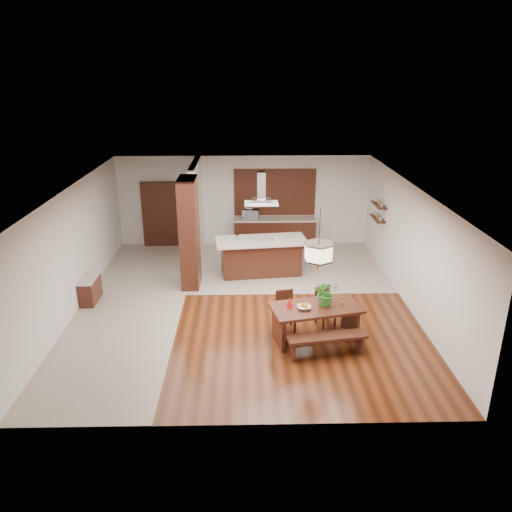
{
  "coord_description": "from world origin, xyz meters",
  "views": [
    {
      "loc": [
        0.04,
        -11.14,
        5.45
      ],
      "look_at": [
        0.3,
        0.0,
        1.25
      ],
      "focal_mm": 35.0,
      "sensor_mm": 36.0,
      "label": 1
    }
  ],
  "objects_px": {
    "hallway_console": "(90,290)",
    "island_cup": "(277,238)",
    "dining_chair_right": "(326,307)",
    "range_hood": "(261,188)",
    "dining_chair_left": "(286,311)",
    "fruit_bowl": "(304,307)",
    "dining_table": "(316,315)",
    "kitchen_island": "(261,256)",
    "dining_bench": "(327,345)",
    "microwave": "(251,214)",
    "pendant_lantern": "(319,240)",
    "foliage_plant": "(326,293)"
  },
  "relations": [
    {
      "from": "dining_chair_right",
      "to": "dining_bench",
      "type": "bearing_deg",
      "value": -121.82
    },
    {
      "from": "hallway_console",
      "to": "island_cup",
      "type": "height_order",
      "value": "island_cup"
    },
    {
      "from": "dining_table",
      "to": "range_hood",
      "type": "bearing_deg",
      "value": 105.7
    },
    {
      "from": "dining_table",
      "to": "kitchen_island",
      "type": "relative_size",
      "value": 0.78
    },
    {
      "from": "dining_bench",
      "to": "microwave",
      "type": "height_order",
      "value": "microwave"
    },
    {
      "from": "fruit_bowl",
      "to": "microwave",
      "type": "bearing_deg",
      "value": 99.66
    },
    {
      "from": "dining_bench",
      "to": "dining_table",
      "type": "bearing_deg",
      "value": 102.86
    },
    {
      "from": "pendant_lantern",
      "to": "fruit_bowl",
      "type": "bearing_deg",
      "value": -156.77
    },
    {
      "from": "range_hood",
      "to": "microwave",
      "type": "xyz_separation_m",
      "value": [
        -0.26,
        2.28,
        -1.37
      ]
    },
    {
      "from": "hallway_console",
      "to": "dining_bench",
      "type": "distance_m",
      "value": 6.08
    },
    {
      "from": "kitchen_island",
      "to": "microwave",
      "type": "bearing_deg",
      "value": 89.82
    },
    {
      "from": "dining_chair_left",
      "to": "foliage_plant",
      "type": "xyz_separation_m",
      "value": [
        0.8,
        -0.39,
        0.62
      ]
    },
    {
      "from": "hallway_console",
      "to": "island_cup",
      "type": "distance_m",
      "value": 5.05
    },
    {
      "from": "fruit_bowl",
      "to": "range_hood",
      "type": "relative_size",
      "value": 0.31
    },
    {
      "from": "hallway_console",
      "to": "island_cup",
      "type": "bearing_deg",
      "value": 18.9
    },
    {
      "from": "dining_bench",
      "to": "dining_chair_right",
      "type": "distance_m",
      "value": 1.34
    },
    {
      "from": "pendant_lantern",
      "to": "microwave",
      "type": "xyz_separation_m",
      "value": [
        -1.3,
        5.95,
        -1.15
      ]
    },
    {
      "from": "dining_chair_right",
      "to": "island_cup",
      "type": "relative_size",
      "value": 7.23
    },
    {
      "from": "kitchen_island",
      "to": "range_hood",
      "type": "distance_m",
      "value": 1.94
    },
    {
      "from": "dining_chair_right",
      "to": "kitchen_island",
      "type": "relative_size",
      "value": 0.33
    },
    {
      "from": "dining_chair_right",
      "to": "range_hood",
      "type": "height_order",
      "value": "range_hood"
    },
    {
      "from": "pendant_lantern",
      "to": "kitchen_island",
      "type": "xyz_separation_m",
      "value": [
        -1.03,
        3.66,
        -1.72
      ]
    },
    {
      "from": "dining_bench",
      "to": "dining_chair_right",
      "type": "height_order",
      "value": "dining_chair_right"
    },
    {
      "from": "dining_bench",
      "to": "range_hood",
      "type": "height_order",
      "value": "range_hood"
    },
    {
      "from": "dining_chair_right",
      "to": "island_cup",
      "type": "distance_m",
      "value": 3.14
    },
    {
      "from": "hallway_console",
      "to": "dining_chair_left",
      "type": "distance_m",
      "value": 4.99
    },
    {
      "from": "dining_chair_left",
      "to": "island_cup",
      "type": "xyz_separation_m",
      "value": [
        -0.03,
        3.14,
        0.64
      ]
    },
    {
      "from": "fruit_bowl",
      "to": "dining_chair_right",
      "type": "bearing_deg",
      "value": 52.58
    },
    {
      "from": "hallway_console",
      "to": "dining_chair_right",
      "type": "height_order",
      "value": "dining_chair_right"
    },
    {
      "from": "fruit_bowl",
      "to": "island_cup",
      "type": "distance_m",
      "value": 3.73
    },
    {
      "from": "kitchen_island",
      "to": "microwave",
      "type": "height_order",
      "value": "microwave"
    },
    {
      "from": "dining_table",
      "to": "dining_bench",
      "type": "distance_m",
      "value": 0.76
    },
    {
      "from": "fruit_bowl",
      "to": "dining_bench",
      "type": "bearing_deg",
      "value": -52.76
    },
    {
      "from": "dining_chair_left",
      "to": "fruit_bowl",
      "type": "relative_size",
      "value": 3.16
    },
    {
      "from": "pendant_lantern",
      "to": "foliage_plant",
      "type": "relative_size",
      "value": 2.29
    },
    {
      "from": "dining_chair_left",
      "to": "foliage_plant",
      "type": "bearing_deg",
      "value": -37.39
    },
    {
      "from": "dining_bench",
      "to": "dining_chair_right",
      "type": "bearing_deg",
      "value": 82.3
    },
    {
      "from": "hallway_console",
      "to": "range_hood",
      "type": "bearing_deg",
      "value": 21.53
    },
    {
      "from": "dining_chair_left",
      "to": "microwave",
      "type": "bearing_deg",
      "value": 85.95
    },
    {
      "from": "hallway_console",
      "to": "fruit_bowl",
      "type": "xyz_separation_m",
      "value": [
        5.06,
        -2.09,
        0.5
      ]
    },
    {
      "from": "kitchen_island",
      "to": "dining_bench",
      "type": "bearing_deg",
      "value": -81.49
    },
    {
      "from": "dining_table",
      "to": "fruit_bowl",
      "type": "bearing_deg",
      "value": -156.77
    },
    {
      "from": "hallway_console",
      "to": "kitchen_island",
      "type": "bearing_deg",
      "value": 21.48
    },
    {
      "from": "dining_table",
      "to": "foliage_plant",
      "type": "height_order",
      "value": "foliage_plant"
    },
    {
      "from": "dining_chair_right",
      "to": "fruit_bowl",
      "type": "xyz_separation_m",
      "value": [
        -0.59,
        -0.77,
        0.37
      ]
    },
    {
      "from": "range_hood",
      "to": "fruit_bowl",
      "type": "bearing_deg",
      "value": -78.52
    },
    {
      "from": "dining_chair_left",
      "to": "dining_chair_right",
      "type": "bearing_deg",
      "value": 1.41
    },
    {
      "from": "dining_chair_left",
      "to": "foliage_plant",
      "type": "distance_m",
      "value": 1.08
    },
    {
      "from": "pendant_lantern",
      "to": "dining_chair_right",
      "type": "bearing_deg",
      "value": 63.57
    },
    {
      "from": "kitchen_island",
      "to": "island_cup",
      "type": "xyz_separation_m",
      "value": [
        0.42,
        -0.08,
        0.55
      ]
    }
  ]
}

